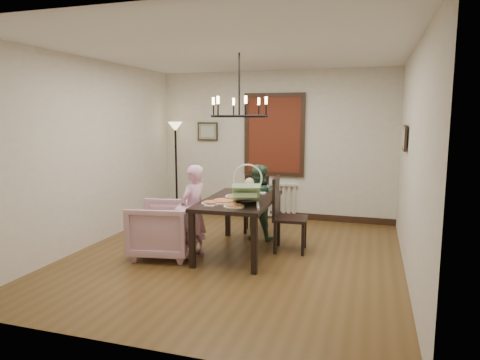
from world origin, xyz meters
The scene contains 17 objects.
room_shell centered at (0.00, 0.37, 1.40)m, with size 4.51×5.00×2.81m.
dining_table centered at (0.01, 0.22, 0.70)m, with size 1.00×1.71×0.79m.
chair_far centered at (-0.05, 1.39, 0.48)m, with size 0.42×0.42×0.95m, color black, non-canonical shape.
chair_right centered at (0.70, 0.51, 0.55)m, with size 0.48×0.48×1.09m, color black, non-canonical shape.
armchair centered at (-0.97, -0.25, 0.38)m, with size 0.83×0.85×0.77m, color #C596AC.
elderly_woman centered at (-0.55, -0.13, 0.53)m, with size 0.39×0.26×1.07m, color #EBA5CB.
seated_man centered at (0.09, 0.98, 0.50)m, with size 0.48×0.38×0.99m, color #3C654B.
baby_bouncer centered at (0.23, -0.18, 0.98)m, with size 0.41×0.57×0.38m, color #BFF1A6, non-canonical shape.
salad_bowl centered at (-0.01, 0.10, 0.83)m, with size 0.33×0.33×0.08m, color white.
pizza_platter centered at (-0.10, -0.11, 0.81)m, with size 0.34×0.34×0.04m, color tan.
drinking_glass centered at (0.04, 0.31, 0.86)m, with size 0.07×0.07×0.14m, color silver.
window_blinds centered at (0.00, 2.46, 1.60)m, with size 1.00×0.03×1.40m, color #562211.
radiator centered at (0.00, 2.48, 0.35)m, with size 0.92×0.12×0.62m, color silver, non-canonical shape.
picture_back centered at (-1.35, 2.47, 1.65)m, with size 0.42×0.03×0.36m, color black.
picture_right centered at (2.21, 0.90, 1.65)m, with size 0.42×0.03×0.36m, color black.
floor_lamp centered at (-1.90, 2.15, 0.90)m, with size 0.30×0.30×1.80m, color black, non-canonical shape.
chandelier centered at (0.01, 0.22, 1.95)m, with size 0.80×0.80×0.04m, color black.
Camera 1 is at (1.79, -5.47, 1.95)m, focal length 32.00 mm.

